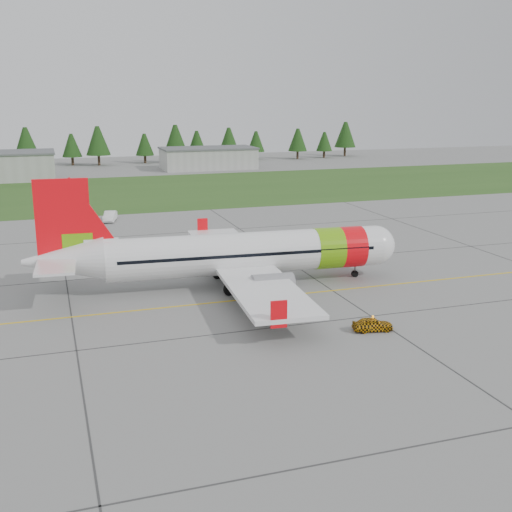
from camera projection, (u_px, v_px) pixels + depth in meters
name	position (u px, v px, depth m)	size (l,w,h in m)	color
ground	(263.00, 329.00, 53.17)	(320.00, 320.00, 0.00)	gray
aircraft	(238.00, 254.00, 64.57)	(37.74, 34.82, 11.43)	white
follow_me_car	(373.00, 312.00, 52.33)	(1.34, 1.13, 3.32)	#FFB10E
service_van	(109.00, 206.00, 98.16)	(1.63, 1.54, 4.68)	white
grass_strip	(131.00, 192.00, 128.71)	(320.00, 50.00, 0.03)	#30561E
taxi_guideline	(236.00, 300.00, 60.54)	(120.00, 0.25, 0.02)	gold
hangar_east	(208.00, 159.00, 168.83)	(24.00, 12.00, 5.20)	#A8A8A3
treeline	(104.00, 146.00, 179.08)	(160.00, 8.00, 10.00)	#1C3F14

